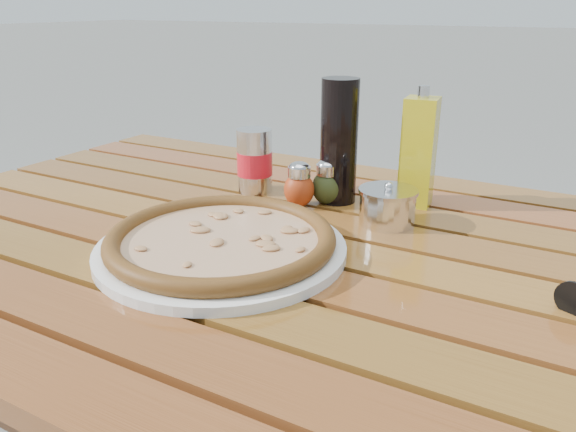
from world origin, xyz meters
The scene contains 9 objects.
table centered at (0.00, 0.00, 0.67)m, with size 1.40×0.90×0.75m.
plate centered at (-0.05, -0.09, 0.76)m, with size 0.36×0.36×0.01m, color white.
pizza centered at (-0.05, -0.09, 0.77)m, with size 0.38×0.38×0.03m.
pepper_shaker centered at (-0.05, 0.14, 0.79)m, with size 0.07×0.07×0.08m.
oregano_shaker centered at (-0.01, 0.18, 0.79)m, with size 0.07×0.07×0.08m.
dark_bottle centered at (0.00, 0.20, 0.86)m, with size 0.07×0.07×0.22m, color black.
soda_can centered at (-0.16, 0.18, 0.81)m, with size 0.07×0.07×0.12m.
olive_oil_cruet centered at (0.13, 0.25, 0.85)m, with size 0.06×0.06×0.21m.
parmesan_tin centered at (0.12, 0.14, 0.78)m, with size 0.11×0.11×0.07m.
Camera 1 is at (0.39, -0.69, 1.09)m, focal length 35.00 mm.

